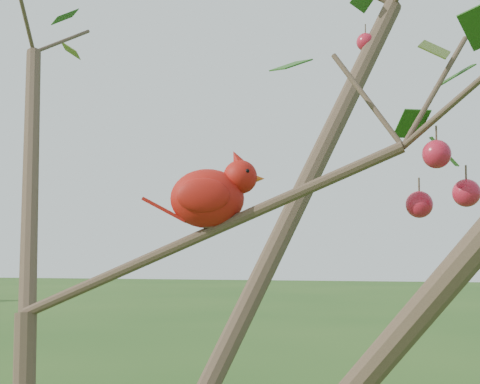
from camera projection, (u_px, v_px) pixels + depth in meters
The scene contains 3 objects.
crabapple_tree at pixel (35, 203), 1.07m from camera, with size 2.35×2.05×2.95m.
cardinal at pixel (211, 195), 1.12m from camera, with size 0.19×0.11×0.13m.
distant_trees at pixel (400, 261), 24.50m from camera, with size 42.30×16.28×3.49m.
Camera 1 is at (0.52, -1.01, 2.06)m, focal length 55.00 mm.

